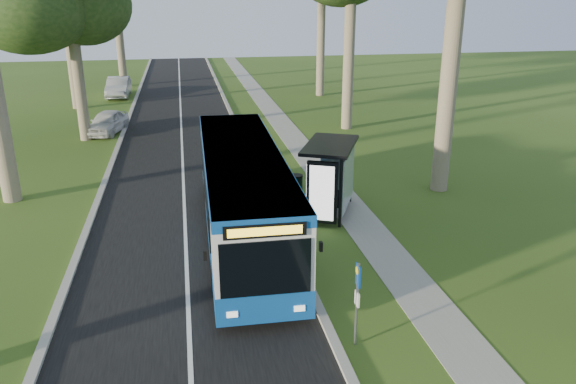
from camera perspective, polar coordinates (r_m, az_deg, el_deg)
name	(u,v)px	position (r m, az deg, el deg)	size (l,w,h in m)	color
ground	(299,266)	(17.90, 1.13, -7.48)	(120.00, 120.00, 0.00)	#34531A
road	(183,176)	(26.85, -10.61, 1.65)	(7.00, 100.00, 0.02)	black
kerb_east	(257,170)	(27.04, -3.18, 2.20)	(0.25, 100.00, 0.12)	#9E9B93
kerb_west	(106,179)	(27.09, -18.02, 1.27)	(0.25, 100.00, 0.12)	#9E9B93
centre_line	(183,175)	(26.85, -10.61, 1.67)	(0.12, 100.00, 0.01)	white
footpath	(317,168)	(27.58, 3.01, 2.45)	(1.50, 100.00, 0.02)	gray
bus	(243,195)	(19.18, -4.60, -0.28)	(2.72, 12.02, 3.17)	silver
bus_stop_sign	(357,294)	(13.63, 7.05, -10.29)	(0.08, 0.31, 2.21)	gray
bus_shelter	(337,167)	(21.11, 4.95, 2.50)	(2.94, 3.67, 2.78)	black
litter_bin	(297,186)	(23.60, 0.88, 0.66)	(0.54, 0.54, 0.94)	black
car_white	(107,122)	(36.12, -17.89, 6.77)	(1.61, 4.00, 1.36)	silver
car_silver	(118,87)	(48.75, -16.84, 10.16)	(1.68, 4.80, 1.58)	#A9ADB1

